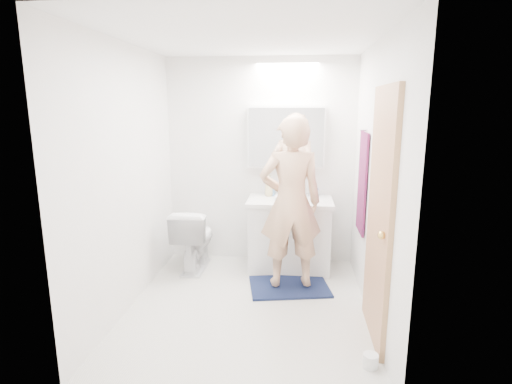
# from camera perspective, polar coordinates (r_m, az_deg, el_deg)

# --- Properties ---
(floor) EXTENTS (2.50, 2.50, 0.00)m
(floor) POSITION_cam_1_polar(r_m,az_deg,el_deg) (3.92, -1.15, -15.96)
(floor) COLOR silver
(floor) RESTS_ON ground
(ceiling) EXTENTS (2.50, 2.50, 0.00)m
(ceiling) POSITION_cam_1_polar(r_m,az_deg,el_deg) (3.50, -1.33, 21.24)
(ceiling) COLOR white
(ceiling) RESTS_ON floor
(wall_back) EXTENTS (2.50, 0.00, 2.50)m
(wall_back) POSITION_cam_1_polar(r_m,az_deg,el_deg) (4.74, 0.65, 4.31)
(wall_back) COLOR white
(wall_back) RESTS_ON floor
(wall_front) EXTENTS (2.50, 0.00, 2.50)m
(wall_front) POSITION_cam_1_polar(r_m,az_deg,el_deg) (2.31, -5.10, -4.09)
(wall_front) COLOR white
(wall_front) RESTS_ON floor
(wall_left) EXTENTS (0.00, 2.50, 2.50)m
(wall_left) POSITION_cam_1_polar(r_m,az_deg,el_deg) (3.81, -17.88, 1.80)
(wall_left) COLOR white
(wall_left) RESTS_ON floor
(wall_right) EXTENTS (0.00, 2.50, 2.50)m
(wall_right) POSITION_cam_1_polar(r_m,az_deg,el_deg) (3.55, 16.66, 1.16)
(wall_right) COLOR white
(wall_right) RESTS_ON floor
(vanity_cabinet) EXTENTS (0.90, 0.55, 0.78)m
(vanity_cabinet) POSITION_cam_1_polar(r_m,az_deg,el_deg) (4.63, 4.78, -6.24)
(vanity_cabinet) COLOR silver
(vanity_cabinet) RESTS_ON floor
(countertop) EXTENTS (0.95, 0.58, 0.04)m
(countertop) POSITION_cam_1_polar(r_m,az_deg,el_deg) (4.52, 4.87, -1.29)
(countertop) COLOR white
(countertop) RESTS_ON vanity_cabinet
(sink_basin) EXTENTS (0.36, 0.36, 0.03)m
(sink_basin) POSITION_cam_1_polar(r_m,az_deg,el_deg) (4.54, 4.89, -0.78)
(sink_basin) COLOR white
(sink_basin) RESTS_ON countertop
(faucet) EXTENTS (0.02, 0.02, 0.16)m
(faucet) POSITION_cam_1_polar(r_m,az_deg,el_deg) (4.71, 4.95, 0.51)
(faucet) COLOR silver
(faucet) RESTS_ON countertop
(medicine_cabinet) EXTENTS (0.88, 0.14, 0.70)m
(medicine_cabinet) POSITION_cam_1_polar(r_m,az_deg,el_deg) (4.62, 4.32, 7.81)
(medicine_cabinet) COLOR white
(medicine_cabinet) RESTS_ON wall_back
(mirror_panel) EXTENTS (0.84, 0.01, 0.66)m
(mirror_panel) POSITION_cam_1_polar(r_m,az_deg,el_deg) (4.54, 4.29, 7.74)
(mirror_panel) COLOR silver
(mirror_panel) RESTS_ON medicine_cabinet
(toilet) EXTENTS (0.41, 0.71, 0.72)m
(toilet) POSITION_cam_1_polar(r_m,az_deg,el_deg) (4.68, -8.78, -6.53)
(toilet) COLOR white
(toilet) RESTS_ON floor
(bath_rug) EXTENTS (0.89, 0.69, 0.02)m
(bath_rug) POSITION_cam_1_polar(r_m,az_deg,el_deg) (4.28, 4.75, -13.27)
(bath_rug) COLOR #13223D
(bath_rug) RESTS_ON floor
(person) EXTENTS (0.69, 0.52, 1.72)m
(person) POSITION_cam_1_polar(r_m,az_deg,el_deg) (3.98, 4.98, -1.56)
(person) COLOR tan
(person) RESTS_ON bath_rug
(door) EXTENTS (0.04, 0.80, 2.00)m
(door) POSITION_cam_1_polar(r_m,az_deg,el_deg) (3.26, 17.21, -3.46)
(door) COLOR tan
(door) RESTS_ON wall_right
(door_knob) EXTENTS (0.06, 0.06, 0.06)m
(door_knob) POSITION_cam_1_polar(r_m,az_deg,el_deg) (2.98, 17.48, -5.91)
(door_knob) COLOR gold
(door_knob) RESTS_ON door
(towel) EXTENTS (0.02, 0.42, 1.00)m
(towel) POSITION_cam_1_polar(r_m,az_deg,el_deg) (4.10, 14.89, 1.25)
(towel) COLOR #1C133C
(towel) RESTS_ON wall_right
(towel_hook) EXTENTS (0.07, 0.02, 0.02)m
(towel_hook) POSITION_cam_1_polar(r_m,az_deg,el_deg) (4.04, 15.11, 8.52)
(towel_hook) COLOR silver
(towel_hook) RESTS_ON wall_right
(soap_bottle_a) EXTENTS (0.13, 0.13, 0.25)m
(soap_bottle_a) POSITION_cam_1_polar(r_m,az_deg,el_deg) (4.64, 1.87, 0.95)
(soap_bottle_a) COLOR #C6B680
(soap_bottle_a) RESTS_ON countertop
(soap_bottle_b) EXTENTS (0.09, 0.09, 0.17)m
(soap_bottle_b) POSITION_cam_1_polar(r_m,az_deg,el_deg) (4.68, 2.24, 0.51)
(soap_bottle_b) COLOR #5A8EC0
(soap_bottle_b) RESTS_ON countertop
(toothbrush_cup) EXTENTS (0.11, 0.11, 0.10)m
(toothbrush_cup) POSITION_cam_1_polar(r_m,az_deg,el_deg) (4.66, 8.23, -0.08)
(toothbrush_cup) COLOR #3E66BB
(toothbrush_cup) RESTS_ON countertop
(toilet_paper_roll) EXTENTS (0.11, 0.11, 0.10)m
(toilet_paper_roll) POSITION_cam_1_polar(r_m,az_deg,el_deg) (3.23, 15.99, -22.11)
(toilet_paper_roll) COLOR white
(toilet_paper_roll) RESTS_ON floor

